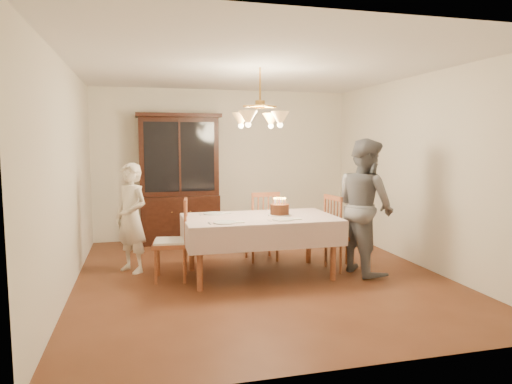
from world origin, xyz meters
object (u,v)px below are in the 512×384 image
object	(u,v)px
china_hutch	(179,181)
elderly_woman	(131,218)
dining_table	(260,223)
birthday_cake	(280,210)
chair_far_side	(262,230)

from	to	relation	value
china_hutch	elderly_woman	xyz separation A→B (m)	(-0.76, -1.67, -0.33)
dining_table	birthday_cake	bearing A→B (deg)	7.36
dining_table	china_hutch	distance (m)	2.42
birthday_cake	chair_far_side	bearing A→B (deg)	93.72
china_hutch	chair_far_side	bearing A→B (deg)	-55.61
dining_table	chair_far_side	bearing A→B (deg)	73.11
dining_table	china_hutch	size ratio (longest dim) A/B	0.88
elderly_woman	birthday_cake	bearing A→B (deg)	32.26
chair_far_side	elderly_woman	distance (m)	1.83
dining_table	elderly_woman	world-z (taller)	elderly_woman
elderly_woman	dining_table	bearing A→B (deg)	28.52
dining_table	elderly_woman	xyz separation A→B (m)	(-1.58, 0.58, 0.03)
china_hutch	birthday_cake	world-z (taller)	china_hutch
dining_table	birthday_cake	size ratio (longest dim) A/B	6.33
dining_table	chair_far_side	distance (m)	0.81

